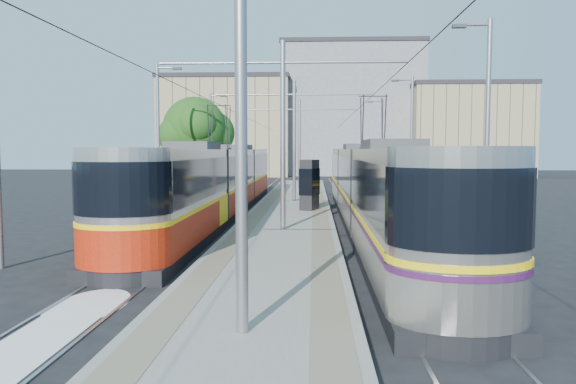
{
  "coord_description": "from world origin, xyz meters",
  "views": [
    {
      "loc": [
        1.16,
        -12.95,
        3.28
      ],
      "look_at": [
        0.13,
        9.4,
        1.6
      ],
      "focal_mm": 35.0,
      "sensor_mm": 36.0,
      "label": 1
    }
  ],
  "objects": [
    {
      "name": "rails",
      "position": [
        0.0,
        17.0,
        0.02
      ],
      "size": [
        8.71,
        70.0,
        0.03
      ],
      "color": "gray",
      "rests_on": "ground"
    },
    {
      "name": "building_right",
      "position": [
        20.0,
        58.0,
        5.69
      ],
      "size": [
        14.28,
        10.2,
        11.36
      ],
      "color": "#978A66",
      "rests_on": "ground"
    },
    {
      "name": "building_left",
      "position": [
        -10.0,
        60.0,
        6.25
      ],
      "size": [
        16.32,
        12.24,
        12.48
      ],
      "color": "#978A66",
      "rests_on": "ground"
    },
    {
      "name": "track_arrow",
      "position": [
        -3.6,
        -3.0,
        0.01
      ],
      "size": [
        1.2,
        5.0,
        0.01
      ],
      "primitive_type": "cube",
      "color": "silver",
      "rests_on": "ground"
    },
    {
      "name": "shelter",
      "position": [
        0.94,
        14.91,
        1.61
      ],
      "size": [
        1.04,
        1.3,
        2.5
      ],
      "rotation": [
        0.0,
        0.0,
        -0.35
      ],
      "color": "black",
      "rests_on": "platform"
    },
    {
      "name": "tree",
      "position": [
        -6.47,
        24.26,
        4.59
      ],
      "size": [
        4.67,
        4.32,
        6.78
      ],
      "color": "#382314",
      "rests_on": "ground"
    },
    {
      "name": "catenary",
      "position": [
        0.0,
        14.15,
        4.52
      ],
      "size": [
        9.2,
        70.0,
        7.0
      ],
      "color": "gray",
      "rests_on": "platform"
    },
    {
      "name": "tram_left",
      "position": [
        -3.6,
        15.16,
        1.71
      ],
      "size": [
        2.43,
        30.67,
        5.5
      ],
      "color": "black",
      "rests_on": "ground"
    },
    {
      "name": "tactile_strip_right",
      "position": [
        1.45,
        17.0,
        0.3
      ],
      "size": [
        0.7,
        50.0,
        0.01
      ],
      "primitive_type": "cube",
      "color": "gray",
      "rests_on": "platform"
    },
    {
      "name": "street_lamps",
      "position": [
        -0.0,
        21.0,
        4.18
      ],
      "size": [
        15.18,
        38.22,
        8.0
      ],
      "color": "gray",
      "rests_on": "ground"
    },
    {
      "name": "building_centre",
      "position": [
        6.0,
        64.0,
        8.55
      ],
      "size": [
        18.36,
        14.28,
        17.07
      ],
      "color": "gray",
      "rests_on": "ground"
    },
    {
      "name": "tram_right",
      "position": [
        3.6,
        10.62,
        1.86
      ],
      "size": [
        2.43,
        30.07,
        5.5
      ],
      "color": "black",
      "rests_on": "ground"
    },
    {
      "name": "platform",
      "position": [
        0.0,
        17.0,
        0.15
      ],
      "size": [
        4.0,
        50.0,
        0.3
      ],
      "primitive_type": "cube",
      "color": "gray",
      "rests_on": "ground"
    },
    {
      "name": "tactile_strip_left",
      "position": [
        -1.45,
        17.0,
        0.3
      ],
      "size": [
        0.7,
        50.0,
        0.01
      ],
      "primitive_type": "cube",
      "color": "gray",
      "rests_on": "platform"
    },
    {
      "name": "ground",
      "position": [
        0.0,
        0.0,
        0.0
      ],
      "size": [
        160.0,
        160.0,
        0.0
      ],
      "primitive_type": "plane",
      "color": "black",
      "rests_on": "ground"
    }
  ]
}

